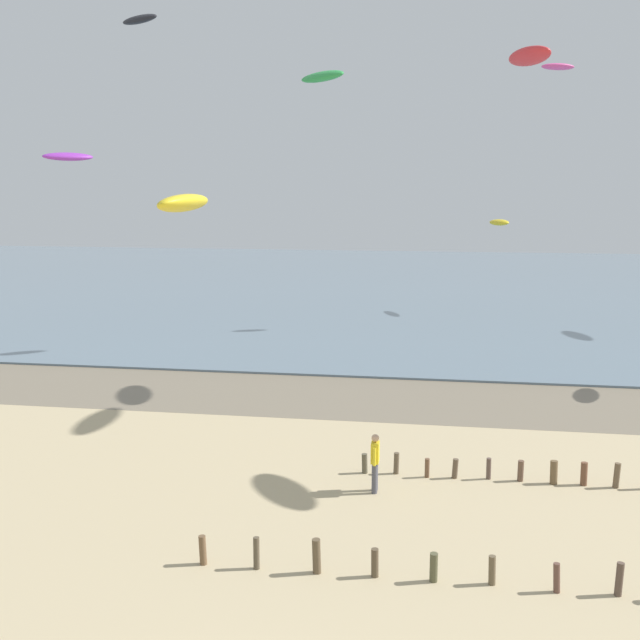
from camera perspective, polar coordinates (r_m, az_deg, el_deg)
wet_sand_strip at (r=31.98m, az=3.88°, el=-5.78°), size 120.00×6.60×0.01m
sea at (r=69.56m, az=6.82°, el=2.70°), size 160.00×70.00×0.10m
groyne_far at (r=24.05m, az=17.91°, el=-10.78°), size 11.28×0.32×0.75m
person_mid_beach at (r=22.25m, az=4.10°, el=-10.38°), size 0.22×0.57×1.71m
kite_aloft_0 at (r=34.11m, az=-18.16°, el=11.42°), size 2.05×1.82×0.45m
kite_aloft_1 at (r=34.65m, az=15.23°, el=18.32°), size 2.26×3.39×0.91m
kite_aloft_3 at (r=25.27m, az=-10.07°, el=8.52°), size 1.40×3.40×0.79m
kite_aloft_5 at (r=38.32m, az=0.16°, el=17.57°), size 2.87×2.60×0.76m
kite_aloft_6 at (r=49.99m, az=17.20°, el=17.48°), size 2.24×1.46×0.48m
kite_aloft_8 at (r=52.68m, az=-13.21°, el=20.85°), size 3.21×2.38×0.87m
kite_aloft_12 at (r=53.77m, az=13.12°, el=7.05°), size 1.72×2.60×0.53m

